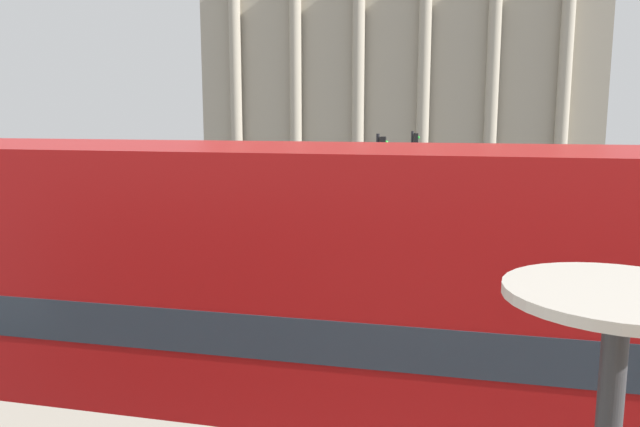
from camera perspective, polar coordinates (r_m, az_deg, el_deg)
name	(u,v)px	position (r m, az deg, el deg)	size (l,w,h in m)	color
double_decker_bus	(251,312)	(7.57, -6.32, -8.94)	(10.50, 2.66, 4.40)	black
cafe_dining_table	(614,359)	(1.89, 25.28, -11.93)	(0.60, 0.60, 0.73)	#2D2D30
plaza_building_left	(400,62)	(53.22, 7.37, 13.59)	(30.32, 13.88, 17.85)	#A39984
traffic_light_near	(637,242)	(14.43, 26.98, -2.33)	(0.42, 0.24, 3.25)	black
traffic_light_mid	(379,174)	(21.94, 5.46, 3.57)	(0.42, 0.24, 4.06)	black
traffic_light_far	(413,159)	(30.54, 8.53, 4.91)	(0.42, 0.24, 3.91)	black
car_silver	(404,240)	(20.36, 7.69, -2.44)	(4.20, 1.93, 1.35)	black
pedestrian_grey	(351,183)	(33.31, 2.85, 2.77)	(0.32, 0.32, 1.82)	#282B33
pedestrian_red	(342,181)	(34.88, 2.03, 2.99)	(0.32, 0.32, 1.74)	#282B33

